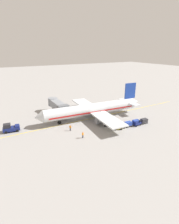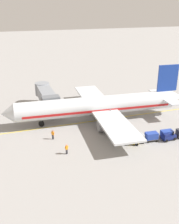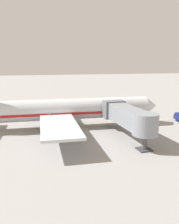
{
  "view_description": "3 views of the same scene",
  "coord_description": "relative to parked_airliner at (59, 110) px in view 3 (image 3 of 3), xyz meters",
  "views": [
    {
      "loc": [
        -46.84,
        27.54,
        21.88
      ],
      "look_at": [
        -2.73,
        2.17,
        3.55
      ],
      "focal_mm": 28.21,
      "sensor_mm": 36.0,
      "label": 1
    },
    {
      "loc": [
        -46.15,
        17.04,
        22.02
      ],
      "look_at": [
        -2.12,
        1.99,
        3.01
      ],
      "focal_mm": 42.56,
      "sensor_mm": 36.0,
      "label": 2
    },
    {
      "loc": [
        38.93,
        -6.89,
        11.13
      ],
      "look_at": [
        1.21,
        4.57,
        2.76
      ],
      "focal_mm": 36.35,
      "sensor_mm": 36.0,
      "label": 3
    }
  ],
  "objects": [
    {
      "name": "ground_plane",
      "position": [
        0.01,
        0.66,
        -3.19
      ],
      "size": [
        400.0,
        400.0,
        0.0
      ],
      "primitive_type": "plane",
      "color": "gray"
    },
    {
      "name": "gate_lead_in_line",
      "position": [
        0.01,
        0.66,
        -3.18
      ],
      "size": [
        0.24,
        80.0,
        0.01
      ],
      "primitive_type": "cube",
      "color": "gold",
      "rests_on": "ground"
    },
    {
      "name": "parked_airliner",
      "position": [
        0.0,
        0.0,
        0.0
      ],
      "size": [
        30.32,
        37.35,
        10.63
      ],
      "color": "silver",
      "rests_on": "ground"
    },
    {
      "name": "jet_bridge",
      "position": [
        9.04,
        8.88,
        0.27
      ],
      "size": [
        13.12,
        3.5,
        4.98
      ],
      "color": "gray",
      "rests_on": "ground"
    },
    {
      "name": "baggage_tug_lead",
      "position": [
        -10.97,
        -1.65,
        -2.47
      ],
      "size": [
        2.08,
        2.77,
        1.62
      ],
      "color": "gold",
      "rests_on": "ground"
    },
    {
      "name": "baggage_tug_trailing",
      "position": [
        -11.81,
        -8.48,
        -2.47
      ],
      "size": [
        1.47,
        2.59,
        1.62
      ],
      "color": "navy",
      "rests_on": "ground"
    },
    {
      "name": "baggage_tug_spare",
      "position": [
        -7.48,
        -0.54,
        -2.47
      ],
      "size": [
        2.12,
        2.77,
        1.62
      ],
      "color": "silver",
      "rests_on": "ground"
    },
    {
      "name": "baggage_cart_front",
      "position": [
        -10.96,
        -2.95,
        -2.24
      ],
      "size": [
        1.47,
        2.95,
        1.58
      ],
      "color": "#4C4C51",
      "rests_on": "ground"
    },
    {
      "name": "baggage_cart_second_in_train",
      "position": [
        -11.13,
        -5.55,
        -2.24
      ],
      "size": [
        1.47,
        2.95,
        1.58
      ],
      "color": "#4C4C51",
      "rests_on": "ground"
    },
    {
      "name": "baggage_cart_third_in_train",
      "position": [
        -11.27,
        -8.52,
        -2.24
      ],
      "size": [
        1.47,
        2.95,
        1.58
      ],
      "color": "#4C4C51",
      "rests_on": "ground"
    },
    {
      "name": "ground_crew_wing_walker",
      "position": [
        -4.99,
        10.4,
        -2.23
      ],
      "size": [
        0.59,
        0.56,
        1.69
      ],
      "color": "#232328",
      "rests_on": "ground"
    },
    {
      "name": "ground_crew_loader",
      "position": [
        -10.59,
        9.35,
        -2.23
      ],
      "size": [
        0.39,
        0.69,
        1.69
      ],
      "color": "#232328",
      "rests_on": "ground"
    }
  ]
}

